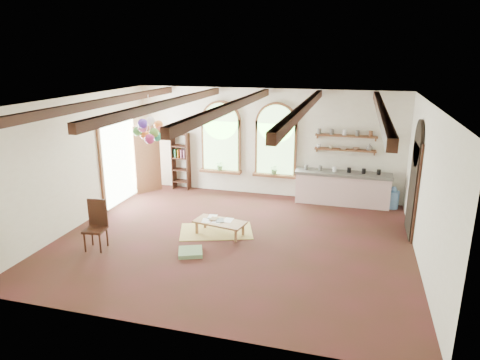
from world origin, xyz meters
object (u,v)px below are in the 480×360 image
(coffee_table, at_px, (220,223))
(balloon_cluster, at_px, (150,130))
(kitchen_counter, at_px, (342,188))
(side_chair, at_px, (96,235))

(coffee_table, height_order, balloon_cluster, balloon_cluster)
(kitchen_counter, height_order, side_chair, side_chair)
(side_chair, bearing_deg, balloon_cluster, 79.12)
(kitchen_counter, relative_size, balloon_cluster, 2.33)
(kitchen_counter, xyz_separation_m, side_chair, (-5.10, -4.45, -0.16))
(coffee_table, relative_size, balloon_cluster, 1.13)
(kitchen_counter, bearing_deg, balloon_cluster, -153.00)
(kitchen_counter, distance_m, coffee_table, 4.06)
(kitchen_counter, relative_size, coffee_table, 2.07)
(kitchen_counter, relative_size, side_chair, 2.44)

